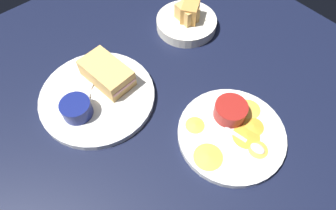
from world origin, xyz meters
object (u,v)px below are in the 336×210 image
plate_sandwich_main (97,97)px  ramekin_light_gravy (231,110)px  sandwich_half_near (107,73)px  ramekin_dark_sauce (76,108)px  spoon_by_dark_ramekin (87,93)px  bread_basket_rear (187,21)px  plate_chips_companion (231,134)px  spoon_by_gravy_ramekin (252,145)px

plate_sandwich_main → ramekin_light_gravy: ramekin_light_gravy is taller
sandwich_half_near → ramekin_dark_sauce: size_ratio=1.99×
spoon_by_dark_ramekin → bread_basket_rear: bearing=94.5°
plate_sandwich_main → sandwich_half_near: sandwich_half_near is taller
ramekin_dark_sauce → spoon_by_dark_ramekin: (-3.20, 4.54, -1.71)cm
sandwich_half_near → plate_chips_companion: size_ratio=0.57×
sandwich_half_near → bread_basket_rear: 29.25cm
ramekin_light_gravy → spoon_by_gravy_ramekin: bearing=-14.0°
ramekin_dark_sauce → ramekin_light_gravy: size_ratio=0.93×
spoon_by_dark_ramekin → bread_basket_rear: size_ratio=0.51×
sandwich_half_near → bread_basket_rear: (-2.23, 29.12, -1.67)cm
sandwich_half_near → plate_chips_companion: sandwich_half_near is taller
spoon_by_dark_ramekin → ramekin_light_gravy: bearing=39.2°
plate_chips_companion → spoon_by_gravy_ramekin: (5.01, 0.88, 1.16)cm
spoon_by_dark_ramekin → spoon_by_gravy_ramekin: same height
plate_sandwich_main → plate_chips_companion: 33.35cm
ramekin_dark_sauce → spoon_by_dark_ramekin: size_ratio=0.78×
spoon_by_dark_ramekin → ramekin_dark_sauce: bearing=-54.8°
plate_chips_companion → bread_basket_rear: bread_basket_rear is taller
sandwich_half_near → plate_chips_companion: bearing=21.6°
plate_sandwich_main → spoon_by_gravy_ramekin: size_ratio=2.82×
spoon_by_dark_ramekin → bread_basket_rear: (-2.79, 35.59, 0.37)cm
sandwich_half_near → ramekin_dark_sauce: 11.63cm
spoon_by_dark_ramekin → bread_basket_rear: bread_basket_rear is taller
ramekin_dark_sauce → bread_basket_rear: size_ratio=0.40×
plate_sandwich_main → plate_chips_companion: (28.65, 17.08, 0.00)cm
ramekin_light_gravy → plate_chips_companion: bearing=-39.8°
ramekin_light_gravy → sandwich_half_near: bearing=-150.7°
plate_sandwich_main → bread_basket_rear: bearing=97.3°
ramekin_dark_sauce → spoon_by_dark_ramekin: ramekin_dark_sauce is taller
sandwich_half_near → spoon_by_dark_ramekin: size_ratio=1.56×
plate_sandwich_main → ramekin_dark_sauce: (1.61, -6.12, 2.88)cm
sandwich_half_near → bread_basket_rear: bread_basket_rear is taller
ramekin_dark_sauce → spoon_by_gravy_ramekin: (32.05, 24.08, -1.71)cm
ramekin_light_gravy → plate_sandwich_main: bearing=-141.2°
plate_chips_companion → bread_basket_rear: bearing=152.9°
plate_sandwich_main → plate_chips_companion: same height
plate_sandwich_main → ramekin_light_gravy: (25.00, 20.12, 2.75)cm
sandwich_half_near → plate_chips_companion: (30.79, 12.19, -3.20)cm
spoon_by_dark_ramekin → plate_chips_companion: spoon_by_dark_ramekin is taller
plate_chips_companion → ramekin_dark_sauce: bearing=-139.4°
spoon_by_dark_ramekin → spoon_by_gravy_ramekin: 40.31cm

